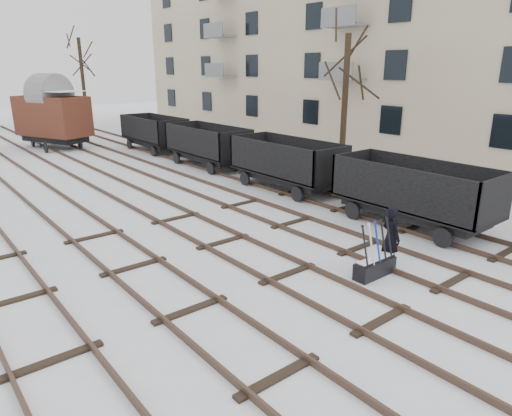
{
  "coord_description": "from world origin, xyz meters",
  "views": [
    {
      "loc": [
        -7.62,
        -8.09,
        5.29
      ],
      "look_at": [
        0.69,
        2.21,
        1.2
      ],
      "focal_mm": 32.0,
      "sensor_mm": 36.0,
      "label": 1
    }
  ],
  "objects": [
    {
      "name": "freight_wagon_b",
      "position": [
        6.0,
        6.61,
        0.85
      ],
      "size": [
        2.19,
        5.48,
        2.24
      ],
      "color": "black",
      "rests_on": "ground"
    },
    {
      "name": "freight_wagon_d",
      "position": [
        6.0,
        19.41,
        0.85
      ],
      "size": [
        2.19,
        5.48,
        2.24
      ],
      "color": "black",
      "rests_on": "ground"
    },
    {
      "name": "box_van_wagon",
      "position": [
        1.28,
        24.8,
        2.23
      ],
      "size": [
        4.38,
        5.63,
        3.82
      ],
      "rotation": [
        0.0,
        0.0,
        0.4
      ],
      "color": "black",
      "rests_on": "ground"
    },
    {
      "name": "freight_wagon_c",
      "position": [
        6.0,
        13.01,
        0.85
      ],
      "size": [
        2.19,
        5.48,
        2.24
      ],
      "color": "black",
      "rests_on": "ground"
    },
    {
      "name": "ground_frame",
      "position": [
        1.75,
        -1.48,
        0.28
      ],
      "size": [
        1.3,
        0.43,
        1.49
      ],
      "rotation": [
        0.0,
        0.0,
        -0.01
      ],
      "color": "black",
      "rests_on": "ground"
    },
    {
      "name": "tree_far_right",
      "position": [
        6.4,
        33.1,
        3.85
      ],
      "size": [
        0.3,
        0.3,
        7.7
      ],
      "primitive_type": "cylinder",
      "color": "black",
      "rests_on": "ground"
    },
    {
      "name": "tree_near",
      "position": [
        10.16,
        7.0,
        3.41
      ],
      "size": [
        0.3,
        0.3,
        6.83
      ],
      "primitive_type": "cylinder",
      "color": "black",
      "rests_on": "ground"
    },
    {
      "name": "tracks",
      "position": [
        -0.0,
        13.67,
        0.07
      ],
      "size": [
        13.9,
        52.0,
        0.16
      ],
      "color": "black",
      "rests_on": "ground"
    },
    {
      "name": "worker",
      "position": [
        2.5,
        -1.38,
        0.87
      ],
      "size": [
        0.55,
        0.71,
        1.73
      ],
      "primitive_type": "imported",
      "rotation": [
        0.0,
        0.0,
        1.34
      ],
      "color": "black",
      "rests_on": "ground"
    },
    {
      "name": "freight_wagon_a",
      "position": [
        6.0,
        0.21,
        0.85
      ],
      "size": [
        2.19,
        5.48,
        2.24
      ],
      "color": "black",
      "rests_on": "ground"
    },
    {
      "name": "ground",
      "position": [
        0.0,
        0.0,
        0.0
      ],
      "size": [
        120.0,
        120.0,
        0.0
      ],
      "primitive_type": "plane",
      "color": "white",
      "rests_on": "ground"
    },
    {
      "name": "apartment_block",
      "position": [
        19.95,
        14.0,
        8.05
      ],
      "size": [
        10.12,
        45.0,
        16.1
      ],
      "color": "beige",
      "rests_on": "ground"
    }
  ]
}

